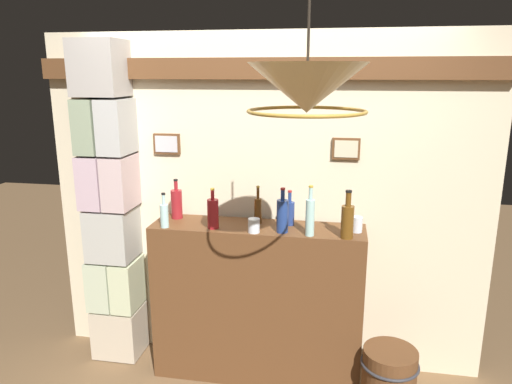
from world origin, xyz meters
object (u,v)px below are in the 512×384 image
Objects in this scene: glass_tumbler_rocks at (254,226)px; liquor_bottle_gin at (213,213)px; liquor_bottle_rum at (290,212)px; wooden_barrel at (388,380)px; liquor_bottle_brandy at (310,216)px; pendant_lamp at (307,89)px; liquor_bottle_port at (347,220)px; glass_tumbler_highball at (357,224)px; liquor_bottle_vodka at (177,203)px; liquor_bottle_bourbon at (258,210)px; liquor_bottle_scotch at (282,215)px; liquor_bottle_vermouth at (164,215)px.

liquor_bottle_gin is at bearing 172.38° from glass_tumbler_rocks.
liquor_bottle_gin is 0.29m from glass_tumbler_rocks.
wooden_barrel is at bearing -23.95° from liquor_bottle_rum.
liquor_bottle_brandy is 1.13m from pendant_lamp.
liquor_bottle_port is 3.36× the size of glass_tumbler_rocks.
pendant_lamp reaches higher than glass_tumbler_highball.
liquor_bottle_port is at bearing -10.14° from liquor_bottle_vodka.
wooden_barrel is (0.90, -0.30, -1.01)m from liquor_bottle_bourbon.
glass_tumbler_highball is (0.66, -0.06, -0.05)m from liquor_bottle_bourbon.
liquor_bottle_port is 0.16m from glass_tumbler_highball.
liquor_bottle_gin is 1.56m from wooden_barrel.
glass_tumbler_rocks is 0.21× the size of wooden_barrel.
glass_tumbler_rocks is (-0.18, -0.04, -0.07)m from liquor_bottle_scotch.
pendant_lamp reaches higher than liquor_bottle_vodka.
liquor_bottle_bourbon is 2.60× the size of glass_tumbler_highball.
liquor_bottle_vodka is (-1.18, 0.21, -0.01)m from liquor_bottle_port.
liquor_bottle_rum is 0.91× the size of liquor_bottle_bourbon.
liquor_bottle_vermouth reaches higher than glass_tumbler_highball.
liquor_bottle_scotch is 0.69× the size of wooden_barrel.
liquor_bottle_scotch is at bearing 168.52° from wooden_barrel.
liquor_bottle_scotch is at bearing -0.03° from liquor_bottle_gin.
liquor_bottle_port reaches higher than wooden_barrel.
glass_tumbler_rocks is (0.59, -0.21, -0.06)m from liquor_bottle_vodka.
wooden_barrel is (0.72, -0.15, -1.02)m from liquor_bottle_scotch.
liquor_bottle_brandy is at bearing 91.33° from pendant_lamp.
pendant_lamp reaches higher than liquor_bottle_gin.
glass_tumbler_highball is 1.31m from pendant_lamp.
liquor_bottle_rum is 0.42× the size of pendant_lamp.
liquor_bottle_vermouth is 0.63m from liquor_bottle_bourbon.
liquor_bottle_rum is 0.74× the size of liquor_bottle_brandy.
liquor_bottle_brandy is 1.19× the size of liquor_bottle_gin.
pendant_lamp is at bearing -45.95° from liquor_bottle_vodka.
glass_tumbler_highball is at bearing -5.52° from liquor_bottle_bourbon.
glass_tumbler_highball is at bearing -9.12° from liquor_bottle_rum.
liquor_bottle_vodka reaches higher than liquor_bottle_bourbon.
liquor_bottle_gin is at bearing -174.65° from glass_tumbler_highball.
liquor_bottle_gin is (-0.46, 0.00, -0.01)m from liquor_bottle_scotch.
wooden_barrel is (1.49, -0.32, -1.02)m from liquor_bottle_vodka.
pendant_lamp is (0.38, -0.98, 0.84)m from liquor_bottle_bourbon.
pendant_lamp reaches higher than liquor_bottle_brandy.
liquor_bottle_gin is 2.68× the size of glass_tumbler_highball.
liquor_bottle_brandy is 0.64m from liquor_bottle_gin.
liquor_bottle_rum is at bearing 170.88° from glass_tumbler_highball.
pendant_lamp reaches higher than liquor_bottle_rum.
wooden_barrel is (1.50, -0.11, -1.00)m from liquor_bottle_vermouth.
glass_tumbler_highball is (0.66, 0.13, 0.01)m from glass_tumbler_rocks.
liquor_bottle_brandy is 0.33m from glass_tumbler_highball.
liquor_bottle_brandy reaches higher than glass_tumbler_rocks.
glass_tumbler_rocks is at bearing 179.69° from liquor_bottle_port.
liquor_bottle_gin is at bearing -28.81° from liquor_bottle_vodka.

